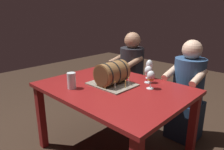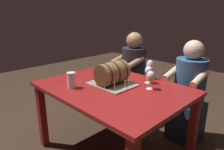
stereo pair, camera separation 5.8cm
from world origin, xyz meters
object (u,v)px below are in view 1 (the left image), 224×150
wine_glass_rose (148,71)px  wine_glass_red (149,66)px  dining_table (113,96)px  barrel_cake (112,74)px  person_seated_left (131,79)px  person_seated_right (187,95)px  wine_glass_amber (151,76)px  beer_pint (72,81)px

wine_glass_rose → wine_glass_red: (-0.08, 0.13, 0.02)m
dining_table → wine_glass_rose: bearing=62.1°
barrel_cake → wine_glass_red: barrel_cake is taller
dining_table → barrel_cake: bearing=147.9°
wine_glass_rose → wine_glass_red: 0.15m
person_seated_left → person_seated_right: person_seated_left is taller
person_seated_left → person_seated_right: bearing=0.0°
wine_glass_amber → person_seated_left: size_ratio=0.15×
barrel_cake → person_seated_right: bearing=59.7°
dining_table → person_seated_right: size_ratio=1.20×
wine_glass_red → beer_pint: size_ratio=1.35×
wine_glass_red → person_seated_right: (0.30, 0.33, -0.35)m
wine_glass_rose → beer_pint: bearing=-123.8°
dining_table → wine_glass_red: (0.10, 0.45, 0.23)m
beer_pint → person_seated_right: person_seated_right is taller
dining_table → barrel_cake: 0.21m
barrel_cake → person_seated_left: person_seated_left is taller
barrel_cake → beer_pint: bearing=-121.9°
beer_pint → dining_table: bearing=50.7°
wine_glass_amber → wine_glass_rose: bearing=131.4°
person_seated_right → wine_glass_red: bearing=-132.5°
dining_table → person_seated_left: 0.88m
dining_table → barrel_cake: (-0.04, 0.03, 0.21)m
beer_pint → person_seated_right: size_ratio=0.13×
wine_glass_rose → wine_glass_amber: same height
dining_table → beer_pint: (-0.25, -0.30, 0.17)m
wine_glass_amber → beer_pint: wine_glass_amber is taller
wine_glass_rose → wine_glass_amber: (0.11, -0.13, 0.00)m
wine_glass_rose → person_seated_right: person_seated_right is taller
wine_glass_amber → beer_pint: (-0.53, -0.50, -0.05)m
wine_glass_red → person_seated_left: (-0.49, 0.33, -0.34)m
dining_table → wine_glass_rose: size_ratio=7.92×
beer_pint → person_seated_left: (-0.15, 1.08, -0.27)m
barrel_cake → person_seated_right: size_ratio=0.37×
wine_glass_amber → person_seated_right: size_ratio=0.15×
dining_table → person_seated_left: bearing=117.0°
beer_pint → person_seated_right: 1.29m
wine_glass_rose → wine_glass_red: bearing=120.8°
person_seated_right → wine_glass_rose: bearing=-116.3°
wine_glass_red → barrel_cake: bearing=-108.1°
wine_glass_amber → beer_pint: 0.73m
barrel_cake → wine_glass_red: 0.45m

